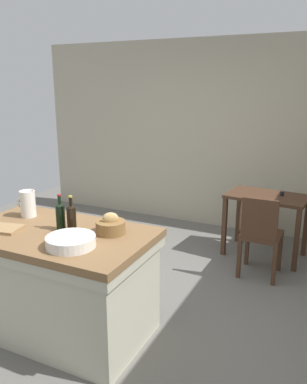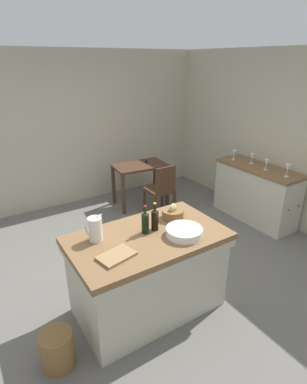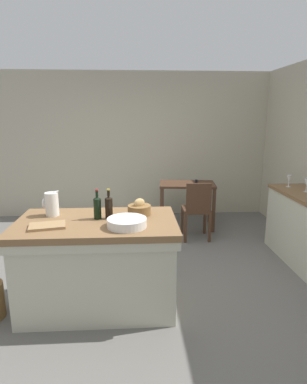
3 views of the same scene
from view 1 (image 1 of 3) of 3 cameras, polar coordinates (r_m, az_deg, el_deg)
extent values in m
plane|color=#66635E|center=(3.75, -5.27, -16.59)|extent=(6.76, 6.76, 0.00)
cube|color=#B2AA93|center=(5.61, 8.23, 8.21)|extent=(5.32, 0.12, 2.60)
cube|color=brown|center=(3.17, -14.05, -6.11)|extent=(1.50, 0.88, 0.06)
cube|color=#BCBAA3|center=(3.19, -13.97, -7.29)|extent=(1.48, 0.86, 0.08)
cube|color=#BCBAA3|center=(3.35, -13.56, -13.11)|extent=(1.42, 0.80, 0.82)
cube|color=#472D1E|center=(4.72, 16.28, -0.64)|extent=(0.95, 0.65, 0.04)
cube|color=#472D1E|center=(4.73, 10.28, -4.98)|extent=(0.06, 0.06, 0.71)
cube|color=#472D1E|center=(4.52, 20.14, -6.68)|extent=(0.06, 0.06, 0.71)
cube|color=#472D1E|center=(5.17, 12.31, -3.34)|extent=(0.06, 0.06, 0.71)
cube|color=#472D1E|center=(4.98, 21.34, -4.80)|extent=(0.06, 0.06, 0.71)
cylinder|color=black|center=(4.72, 18.23, -0.25)|extent=(0.04, 0.04, 0.05)
cube|color=#472D1E|center=(4.30, 15.48, -6.05)|extent=(0.41, 0.41, 0.04)
cube|color=#472D1E|center=(4.05, 15.20, -3.85)|extent=(0.36, 0.04, 0.42)
cube|color=#472D1E|center=(4.53, 17.97, -8.39)|extent=(0.04, 0.04, 0.43)
cube|color=#472D1E|center=(4.58, 13.50, -7.75)|extent=(0.04, 0.04, 0.43)
cube|color=#472D1E|center=(4.20, 17.19, -10.22)|extent=(0.04, 0.04, 0.43)
cube|color=#472D1E|center=(4.26, 12.36, -9.50)|extent=(0.04, 0.04, 0.43)
cylinder|color=silver|center=(3.54, -17.85, -1.64)|extent=(0.13, 0.13, 0.23)
cone|color=silver|center=(3.47, -17.31, 0.21)|extent=(0.07, 0.04, 0.06)
torus|color=silver|center=(3.59, -18.74, -1.30)|extent=(0.02, 0.10, 0.10)
cylinder|color=silver|center=(2.83, -11.96, -7.07)|extent=(0.35, 0.35, 0.08)
cylinder|color=brown|center=(3.03, -6.27, -5.12)|extent=(0.23, 0.23, 0.10)
ellipsoid|color=tan|center=(3.01, -6.31, -3.89)|extent=(0.14, 0.13, 0.10)
cube|color=#99754C|center=(3.31, -21.34, -4.97)|extent=(0.34, 0.26, 0.02)
cylinder|color=black|center=(3.09, -11.86, -3.95)|extent=(0.07, 0.07, 0.20)
cone|color=black|center=(3.06, -11.97, -2.01)|extent=(0.07, 0.07, 0.02)
cylinder|color=black|center=(3.05, -12.02, -1.17)|extent=(0.03, 0.03, 0.07)
cylinder|color=#B29933|center=(3.04, -12.05, -0.65)|extent=(0.03, 0.03, 0.01)
cylinder|color=black|center=(3.16, -13.40, -3.65)|extent=(0.07, 0.07, 0.20)
cone|color=black|center=(3.13, -13.52, -1.76)|extent=(0.07, 0.07, 0.02)
cylinder|color=black|center=(3.11, -13.58, -0.95)|extent=(0.03, 0.03, 0.07)
cylinder|color=maroon|center=(3.11, -13.61, -0.45)|extent=(0.03, 0.03, 0.01)
camera|label=2|loc=(3.29, -66.11, 14.32)|focal=29.11mm
camera|label=3|loc=(1.70, -85.88, -3.89)|focal=30.13mm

